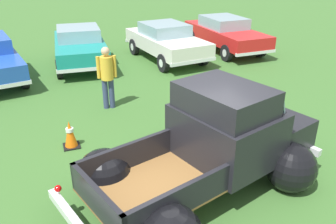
% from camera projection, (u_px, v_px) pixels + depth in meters
% --- Properties ---
extents(ground_plane, '(80.00, 80.00, 0.00)m').
position_uv_depth(ground_plane, '(197.00, 193.00, 6.27)').
color(ground_plane, '#3D6B2D').
extents(vintage_pickup_truck, '(4.98, 3.76, 1.96)m').
position_uv_depth(vintage_pickup_truck, '(215.00, 150.00, 6.17)').
color(vintage_pickup_truck, black).
rests_on(vintage_pickup_truck, ground).
extents(show_car_1, '(2.06, 4.24, 1.43)m').
position_uv_depth(show_car_1, '(80.00, 45.00, 13.10)').
color(show_car_1, black).
rests_on(show_car_1, ground).
extents(show_car_2, '(2.39, 4.45, 1.43)m').
position_uv_depth(show_car_2, '(166.00, 40.00, 13.81)').
color(show_car_2, black).
rests_on(show_car_2, ground).
extents(show_car_3, '(1.98, 4.76, 1.43)m').
position_uv_depth(show_car_3, '(225.00, 32.00, 15.17)').
color(show_car_3, black).
rests_on(show_car_3, ground).
extents(spectator_0, '(0.54, 0.37, 1.72)m').
position_uv_depth(spectator_0, '(107.00, 74.00, 9.32)').
color(spectator_0, navy).
rests_on(spectator_0, ground).
extents(lane_cone_0, '(0.36, 0.36, 0.63)m').
position_uv_depth(lane_cone_0, '(249.00, 109.00, 8.87)').
color(lane_cone_0, black).
rests_on(lane_cone_0, ground).
extents(lane_cone_1, '(0.36, 0.36, 0.63)m').
position_uv_depth(lane_cone_1, '(70.00, 134.00, 7.64)').
color(lane_cone_1, black).
rests_on(lane_cone_1, ground).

